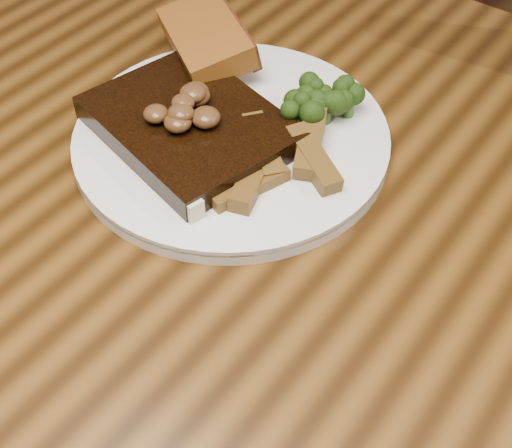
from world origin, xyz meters
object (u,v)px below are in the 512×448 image
(dining_table, at_px, (271,314))
(plate, at_px, (232,140))
(garlic_bread, at_px, (207,56))
(potato_wedges, at_px, (291,173))
(steak, at_px, (190,126))

(dining_table, relative_size, plate, 5.54)
(dining_table, height_order, plate, plate)
(plate, height_order, garlic_bread, garlic_bread)
(dining_table, bearing_deg, potato_wedges, 112.18)
(steak, distance_m, potato_wedges, 0.11)
(dining_table, distance_m, steak, 0.18)
(steak, bearing_deg, garlic_bread, 135.05)
(dining_table, xyz_separation_m, steak, (-0.13, 0.05, 0.12))
(plate, bearing_deg, garlic_bread, 140.66)
(dining_table, height_order, potato_wedges, potato_wedges)
(steak, bearing_deg, plate, 53.83)
(garlic_bread, bearing_deg, potato_wedges, 3.63)
(plate, xyz_separation_m, garlic_bread, (-0.09, 0.07, 0.02))
(garlic_bread, xyz_separation_m, potato_wedges, (0.17, -0.09, -0.00))
(dining_table, relative_size, steak, 9.09)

